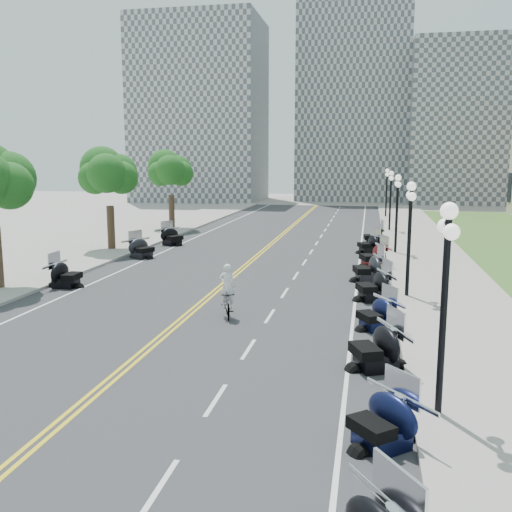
# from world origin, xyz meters

# --- Properties ---
(ground) EXTENTS (160.00, 160.00, 0.00)m
(ground) POSITION_xyz_m (0.00, 0.00, 0.00)
(ground) COLOR gray
(road) EXTENTS (16.00, 90.00, 0.01)m
(road) POSITION_xyz_m (0.00, 10.00, 0.00)
(road) COLOR #333335
(road) RESTS_ON ground
(centerline_yellow_a) EXTENTS (0.12, 90.00, 0.00)m
(centerline_yellow_a) POSITION_xyz_m (-0.12, 10.00, 0.01)
(centerline_yellow_a) COLOR yellow
(centerline_yellow_a) RESTS_ON road
(centerline_yellow_b) EXTENTS (0.12, 90.00, 0.00)m
(centerline_yellow_b) POSITION_xyz_m (0.12, 10.00, 0.01)
(centerline_yellow_b) COLOR yellow
(centerline_yellow_b) RESTS_ON road
(edge_line_north) EXTENTS (0.12, 90.00, 0.00)m
(edge_line_north) POSITION_xyz_m (6.40, 10.00, 0.01)
(edge_line_north) COLOR white
(edge_line_north) RESTS_ON road
(edge_line_south) EXTENTS (0.12, 90.00, 0.00)m
(edge_line_south) POSITION_xyz_m (-6.40, 10.00, 0.01)
(edge_line_south) COLOR white
(edge_line_south) RESTS_ON road
(lane_dash_3) EXTENTS (0.12, 2.00, 0.00)m
(lane_dash_3) POSITION_xyz_m (3.20, -12.00, 0.01)
(lane_dash_3) COLOR white
(lane_dash_3) RESTS_ON road
(lane_dash_4) EXTENTS (0.12, 2.00, 0.00)m
(lane_dash_4) POSITION_xyz_m (3.20, -8.00, 0.01)
(lane_dash_4) COLOR white
(lane_dash_4) RESTS_ON road
(lane_dash_5) EXTENTS (0.12, 2.00, 0.00)m
(lane_dash_5) POSITION_xyz_m (3.20, -4.00, 0.01)
(lane_dash_5) COLOR white
(lane_dash_5) RESTS_ON road
(lane_dash_6) EXTENTS (0.12, 2.00, 0.00)m
(lane_dash_6) POSITION_xyz_m (3.20, 0.00, 0.01)
(lane_dash_6) COLOR white
(lane_dash_6) RESTS_ON road
(lane_dash_7) EXTENTS (0.12, 2.00, 0.00)m
(lane_dash_7) POSITION_xyz_m (3.20, 4.00, 0.01)
(lane_dash_7) COLOR white
(lane_dash_7) RESTS_ON road
(lane_dash_8) EXTENTS (0.12, 2.00, 0.00)m
(lane_dash_8) POSITION_xyz_m (3.20, 8.00, 0.01)
(lane_dash_8) COLOR white
(lane_dash_8) RESTS_ON road
(lane_dash_9) EXTENTS (0.12, 2.00, 0.00)m
(lane_dash_9) POSITION_xyz_m (3.20, 12.00, 0.01)
(lane_dash_9) COLOR white
(lane_dash_9) RESTS_ON road
(lane_dash_10) EXTENTS (0.12, 2.00, 0.00)m
(lane_dash_10) POSITION_xyz_m (3.20, 16.00, 0.01)
(lane_dash_10) COLOR white
(lane_dash_10) RESTS_ON road
(lane_dash_11) EXTENTS (0.12, 2.00, 0.00)m
(lane_dash_11) POSITION_xyz_m (3.20, 20.00, 0.01)
(lane_dash_11) COLOR white
(lane_dash_11) RESTS_ON road
(lane_dash_12) EXTENTS (0.12, 2.00, 0.00)m
(lane_dash_12) POSITION_xyz_m (3.20, 24.00, 0.01)
(lane_dash_12) COLOR white
(lane_dash_12) RESTS_ON road
(lane_dash_13) EXTENTS (0.12, 2.00, 0.00)m
(lane_dash_13) POSITION_xyz_m (3.20, 28.00, 0.01)
(lane_dash_13) COLOR white
(lane_dash_13) RESTS_ON road
(lane_dash_14) EXTENTS (0.12, 2.00, 0.00)m
(lane_dash_14) POSITION_xyz_m (3.20, 32.00, 0.01)
(lane_dash_14) COLOR white
(lane_dash_14) RESTS_ON road
(lane_dash_15) EXTENTS (0.12, 2.00, 0.00)m
(lane_dash_15) POSITION_xyz_m (3.20, 36.00, 0.01)
(lane_dash_15) COLOR white
(lane_dash_15) RESTS_ON road
(lane_dash_16) EXTENTS (0.12, 2.00, 0.00)m
(lane_dash_16) POSITION_xyz_m (3.20, 40.00, 0.01)
(lane_dash_16) COLOR white
(lane_dash_16) RESTS_ON road
(lane_dash_17) EXTENTS (0.12, 2.00, 0.00)m
(lane_dash_17) POSITION_xyz_m (3.20, 44.00, 0.01)
(lane_dash_17) COLOR white
(lane_dash_17) RESTS_ON road
(lane_dash_18) EXTENTS (0.12, 2.00, 0.00)m
(lane_dash_18) POSITION_xyz_m (3.20, 48.00, 0.01)
(lane_dash_18) COLOR white
(lane_dash_18) RESTS_ON road
(lane_dash_19) EXTENTS (0.12, 2.00, 0.00)m
(lane_dash_19) POSITION_xyz_m (3.20, 52.00, 0.01)
(lane_dash_19) COLOR white
(lane_dash_19) RESTS_ON road
(sidewalk_north) EXTENTS (5.00, 90.00, 0.15)m
(sidewalk_north) POSITION_xyz_m (10.50, 10.00, 0.07)
(sidewalk_north) COLOR #9E9991
(sidewalk_north) RESTS_ON ground
(sidewalk_south) EXTENTS (5.00, 90.00, 0.15)m
(sidewalk_south) POSITION_xyz_m (-10.50, 10.00, 0.07)
(sidewalk_south) COLOR #9E9991
(sidewalk_south) RESTS_ON ground
(distant_block_a) EXTENTS (18.00, 14.00, 26.00)m
(distant_block_a) POSITION_xyz_m (-18.00, 62.00, 13.00)
(distant_block_a) COLOR gray
(distant_block_a) RESTS_ON ground
(distant_block_b) EXTENTS (16.00, 12.00, 30.00)m
(distant_block_b) POSITION_xyz_m (4.00, 68.00, 15.00)
(distant_block_b) COLOR gray
(distant_block_b) RESTS_ON ground
(distant_block_c) EXTENTS (20.00, 14.00, 22.00)m
(distant_block_c) POSITION_xyz_m (22.00, 65.00, 11.00)
(distant_block_c) COLOR gray
(distant_block_c) RESTS_ON ground
(street_lamp_1) EXTENTS (0.50, 1.20, 4.90)m
(street_lamp_1) POSITION_xyz_m (8.60, -8.00, 2.60)
(street_lamp_1) COLOR black
(street_lamp_1) RESTS_ON sidewalk_north
(street_lamp_2) EXTENTS (0.50, 1.20, 4.90)m
(street_lamp_2) POSITION_xyz_m (8.60, 4.00, 2.60)
(street_lamp_2) COLOR black
(street_lamp_2) RESTS_ON sidewalk_north
(street_lamp_3) EXTENTS (0.50, 1.20, 4.90)m
(street_lamp_3) POSITION_xyz_m (8.60, 16.00, 2.60)
(street_lamp_3) COLOR black
(street_lamp_3) RESTS_ON sidewalk_north
(street_lamp_4) EXTENTS (0.50, 1.20, 4.90)m
(street_lamp_4) POSITION_xyz_m (8.60, 28.00, 2.60)
(street_lamp_4) COLOR black
(street_lamp_4) RESTS_ON sidewalk_north
(street_lamp_5) EXTENTS (0.50, 1.20, 4.90)m
(street_lamp_5) POSITION_xyz_m (8.60, 40.00, 2.60)
(street_lamp_5) COLOR black
(street_lamp_5) RESTS_ON sidewalk_north
(tree_3) EXTENTS (4.80, 4.80, 9.20)m
(tree_3) POSITION_xyz_m (-10.00, 14.00, 4.75)
(tree_3) COLOR #235619
(tree_3) RESTS_ON sidewalk_south
(tree_4) EXTENTS (4.80, 4.80, 9.20)m
(tree_4) POSITION_xyz_m (-10.00, 26.00, 4.75)
(tree_4) COLOR #235619
(tree_4) RESTS_ON sidewalk_south
(motorcycle_n_3) EXTENTS (2.60, 2.60, 1.29)m
(motorcycle_n_3) POSITION_xyz_m (7.27, -9.62, 0.65)
(motorcycle_n_3) COLOR black
(motorcycle_n_3) RESTS_ON road
(motorcycle_n_4) EXTENTS (2.69, 2.69, 1.44)m
(motorcycle_n_4) POSITION_xyz_m (7.19, -4.99, 0.72)
(motorcycle_n_4) COLOR black
(motorcycle_n_4) RESTS_ON road
(motorcycle_n_5) EXTENTS (2.49, 2.49, 1.28)m
(motorcycle_n_5) POSITION_xyz_m (7.24, -0.99, 0.64)
(motorcycle_n_5) COLOR black
(motorcycle_n_5) RESTS_ON road
(motorcycle_n_6) EXTENTS (2.62, 2.62, 1.44)m
(motorcycle_n_6) POSITION_xyz_m (7.17, 3.32, 0.72)
(motorcycle_n_6) COLOR black
(motorcycle_n_6) RESTS_ON road
(motorcycle_n_7) EXTENTS (2.61, 2.61, 1.49)m
(motorcycle_n_7) POSITION_xyz_m (6.93, 7.26, 0.75)
(motorcycle_n_7) COLOR black
(motorcycle_n_7) RESTS_ON road
(motorcycle_n_8) EXTENTS (2.73, 2.73, 1.48)m
(motorcycle_n_8) POSITION_xyz_m (7.21, 11.11, 0.74)
(motorcycle_n_8) COLOR #590A0C
(motorcycle_n_8) RESTS_ON road
(motorcycle_n_9) EXTENTS (2.49, 2.49, 1.36)m
(motorcycle_n_9) POSITION_xyz_m (6.92, 16.17, 0.68)
(motorcycle_n_9) COLOR black
(motorcycle_n_9) RESTS_ON road
(motorcycle_n_10) EXTENTS (2.30, 2.30, 1.46)m
(motorcycle_n_10) POSITION_xyz_m (7.25, 19.89, 0.73)
(motorcycle_n_10) COLOR black
(motorcycle_n_10) RESTS_ON road
(motorcycle_s_6) EXTENTS (1.99, 1.99, 1.37)m
(motorcycle_s_6) POSITION_xyz_m (-7.22, 3.14, 0.68)
(motorcycle_s_6) COLOR black
(motorcycle_s_6) RESTS_ON road
(motorcycle_s_8) EXTENTS (2.61, 2.61, 1.37)m
(motorcycle_s_8) POSITION_xyz_m (-6.85, 11.55, 0.68)
(motorcycle_s_8) COLOR black
(motorcycle_s_8) RESTS_ON road
(motorcycle_s_9) EXTENTS (2.72, 2.72, 1.39)m
(motorcycle_s_9) POSITION_xyz_m (-6.83, 17.08, 0.69)
(motorcycle_s_9) COLOR black
(motorcycle_s_9) RESTS_ON road
(bicycle) EXTENTS (0.99, 1.80, 1.04)m
(bicycle) POSITION_xyz_m (1.62, -0.44, 0.52)
(bicycle) COLOR #A51414
(bicycle) RESTS_ON road
(cyclist_rider) EXTENTS (0.64, 0.42, 1.75)m
(cyclist_rider) POSITION_xyz_m (1.62, -0.44, 1.92)
(cyclist_rider) COLOR silver
(cyclist_rider) RESTS_ON bicycle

